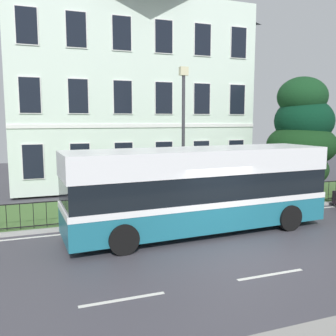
{
  "coord_description": "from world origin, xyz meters",
  "views": [
    {
      "loc": [
        -5.71,
        -9.57,
        4.08
      ],
      "look_at": [
        -0.39,
        5.14,
        2.02
      ],
      "focal_mm": 39.12,
      "sensor_mm": 36.0,
      "label": 1
    }
  ],
  "objects_px": {
    "single_decker_bus": "(199,188)",
    "street_lamp_post": "(183,129)",
    "georgian_townhouse": "(126,80)",
    "evergreen_tree": "(299,140)"
  },
  "relations": [
    {
      "from": "georgian_townhouse",
      "to": "street_lamp_post",
      "type": "height_order",
      "value": "georgian_townhouse"
    },
    {
      "from": "georgian_townhouse",
      "to": "evergreen_tree",
      "type": "distance_m",
      "value": 11.45
    },
    {
      "from": "single_decker_bus",
      "to": "street_lamp_post",
      "type": "distance_m",
      "value": 3.58
    },
    {
      "from": "single_decker_bus",
      "to": "street_lamp_post",
      "type": "height_order",
      "value": "street_lamp_post"
    },
    {
      "from": "evergreen_tree",
      "to": "street_lamp_post",
      "type": "height_order",
      "value": "evergreen_tree"
    },
    {
      "from": "evergreen_tree",
      "to": "street_lamp_post",
      "type": "relative_size",
      "value": 1.03
    },
    {
      "from": "street_lamp_post",
      "to": "single_decker_bus",
      "type": "bearing_deg",
      "value": -100.49
    },
    {
      "from": "single_decker_bus",
      "to": "street_lamp_post",
      "type": "xyz_separation_m",
      "value": [
        0.53,
        2.86,
        2.08
      ]
    },
    {
      "from": "evergreen_tree",
      "to": "single_decker_bus",
      "type": "relative_size",
      "value": 0.65
    },
    {
      "from": "georgian_townhouse",
      "to": "street_lamp_post",
      "type": "bearing_deg",
      "value": -88.08
    }
  ]
}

